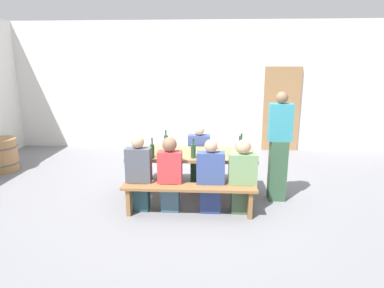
{
  "coord_description": "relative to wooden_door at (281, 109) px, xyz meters",
  "views": [
    {
      "loc": [
        0.3,
        -5.26,
        2.2
      ],
      "look_at": [
        0.0,
        0.0,
        0.9
      ],
      "focal_mm": 31.05,
      "sensor_mm": 36.0,
      "label": 1
    }
  ],
  "objects": [
    {
      "name": "wine_barrel",
      "position": [
        -6.11,
        -2.06,
        -0.71
      ],
      "size": [
        0.71,
        0.71,
        0.68
      ],
      "color": "#9E7247",
      "rests_on": "ground"
    },
    {
      "name": "seated_guest_far_0",
      "position": [
        -1.97,
        -2.57,
        -0.53
      ],
      "size": [
        0.4,
        0.24,
        1.12
      ],
      "rotation": [
        0.0,
        0.0,
        -1.57
      ],
      "color": "#294E33",
      "rests_on": "ground"
    },
    {
      "name": "wine_bottle_4",
      "position": [
        -1.31,
        -3.33,
        -0.17
      ],
      "size": [
        0.07,
        0.07,
        0.34
      ],
      "color": "#143319",
      "rests_on": "tasting_table"
    },
    {
      "name": "wine_glass_0",
      "position": [
        -1.25,
        -3.46,
        -0.17
      ],
      "size": [
        0.07,
        0.07,
        0.18
      ],
      "color": "silver",
      "rests_on": "tasting_table"
    },
    {
      "name": "wine_bottle_2",
      "position": [
        -2.03,
        -3.45,
        -0.18
      ],
      "size": [
        0.08,
        0.08,
        0.3
      ],
      "color": "#234C2D",
      "rests_on": "tasting_table"
    },
    {
      "name": "seated_guest_near_3",
      "position": [
        -1.29,
        -3.73,
        -0.52
      ],
      "size": [
        0.41,
        0.24,
        1.12
      ],
      "rotation": [
        0.0,
        0.0,
        1.57
      ],
      "color": "#3D583C",
      "rests_on": "ground"
    },
    {
      "name": "wine_bottle_3",
      "position": [
        -2.67,
        -3.46,
        -0.19
      ],
      "size": [
        0.07,
        0.07,
        0.31
      ],
      "color": "#194723",
      "rests_on": "tasting_table"
    },
    {
      "name": "wine_glass_1",
      "position": [
        -1.83,
        -3.0,
        -0.19
      ],
      "size": [
        0.06,
        0.06,
        0.15
      ],
      "color": "silver",
      "rests_on": "tasting_table"
    },
    {
      "name": "bench_far",
      "position": [
        -2.07,
        -2.42,
        -0.69
      ],
      "size": [
        1.97,
        0.3,
        0.45
      ],
      "color": "olive",
      "rests_on": "ground"
    },
    {
      "name": "seated_guest_near_2",
      "position": [
        -1.76,
        -3.73,
        -0.53
      ],
      "size": [
        0.41,
        0.24,
        1.11
      ],
      "rotation": [
        0.0,
        0.0,
        1.57
      ],
      "color": "navy",
      "rests_on": "ground"
    },
    {
      "name": "wine_bottle_1",
      "position": [
        -1.26,
        -3.05,
        -0.19
      ],
      "size": [
        0.08,
        0.08,
        0.31
      ],
      "color": "#194723",
      "rests_on": "tasting_table"
    },
    {
      "name": "tasting_table",
      "position": [
        -2.07,
        -3.15,
        -0.37
      ],
      "size": [
        2.07,
        0.87,
        0.75
      ],
      "color": "#9E7247",
      "rests_on": "ground"
    },
    {
      "name": "bench_near",
      "position": [
        -2.07,
        -3.88,
        -0.69
      ],
      "size": [
        1.97,
        0.3,
        0.45
      ],
      "color": "olive",
      "rests_on": "ground"
    },
    {
      "name": "ground_plane",
      "position": [
        -2.07,
        -3.15,
        -1.05
      ],
      "size": [
        24.0,
        24.0,
        0.0
      ],
      "primitive_type": "plane",
      "color": "slate"
    },
    {
      "name": "wine_bottle_0",
      "position": [
        -2.53,
        -2.88,
        -0.18
      ],
      "size": [
        0.07,
        0.07,
        0.32
      ],
      "color": "#234C2D",
      "rests_on": "tasting_table"
    },
    {
      "name": "wine_glass_2",
      "position": [
        -1.68,
        -3.16,
        -0.18
      ],
      "size": [
        0.08,
        0.08,
        0.16
      ],
      "color": "silver",
      "rests_on": "tasting_table"
    },
    {
      "name": "wine_glass_4",
      "position": [
        -1.35,
        -2.97,
        -0.19
      ],
      "size": [
        0.06,
        0.06,
        0.15
      ],
      "color": "silver",
      "rests_on": "tasting_table"
    },
    {
      "name": "standing_host",
      "position": [
        -0.67,
        -3.22,
        -0.19
      ],
      "size": [
        0.36,
        0.24,
        1.77
      ],
      "rotation": [
        0.0,
        0.0,
        3.14
      ],
      "color": "#33573C",
      "rests_on": "ground"
    },
    {
      "name": "wine_glass_3",
      "position": [
        -2.07,
        -3.14,
        -0.2
      ],
      "size": [
        0.07,
        0.07,
        0.14
      ],
      "color": "silver",
      "rests_on": "tasting_table"
    },
    {
      "name": "back_wall",
      "position": [
        -2.07,
        0.14,
        0.55
      ],
      "size": [
        14.0,
        0.2,
        3.2
      ],
      "primitive_type": "cube",
      "color": "silver",
      "rests_on": "ground"
    },
    {
      "name": "seated_guest_near_1",
      "position": [
        -2.36,
        -3.73,
        -0.5
      ],
      "size": [
        0.36,
        0.24,
        1.14
      ],
      "rotation": [
        0.0,
        0.0,
        1.57
      ],
      "color": "#3A5769",
      "rests_on": "ground"
    },
    {
      "name": "wooden_door",
      "position": [
        0.0,
        0.0,
        0.0
      ],
      "size": [
        0.9,
        0.06,
        2.1
      ],
      "primitive_type": "cube",
      "color": "#9E7247",
      "rests_on": "ground"
    },
    {
      "name": "seated_guest_near_0",
      "position": [
        -2.84,
        -3.73,
        -0.5
      ],
      "size": [
        0.37,
        0.24,
        1.17
      ],
      "rotation": [
        0.0,
        0.0,
        1.57
      ],
      "color": "#274B54",
      "rests_on": "ground"
    }
  ]
}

